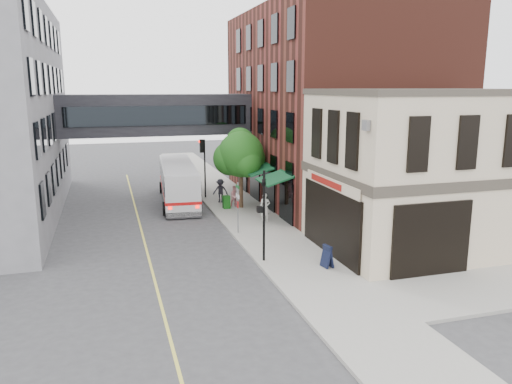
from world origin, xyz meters
TOP-DOWN VIEW (x-y plane):
  - ground at (0.00, 0.00)m, footprint 120.00×120.00m
  - sidewalk_main at (2.00, 14.00)m, footprint 4.00×60.00m
  - corner_building at (8.97, 2.00)m, footprint 10.19×8.12m
  - brick_building at (9.98, 15.00)m, footprint 13.76×18.00m
  - skyway_bridge at (-3.00, 18.00)m, footprint 14.00×3.18m
  - traffic_signal_near at (0.37, 2.00)m, footprint 0.44×0.22m
  - traffic_signal_far at (0.26, 17.00)m, footprint 0.53×0.28m
  - street_sign_pole at (0.39, 7.00)m, footprint 0.08×0.75m
  - street_tree at (2.19, 13.22)m, footprint 3.80×3.20m
  - lane_marking at (-5.00, 10.00)m, footprint 0.12×40.00m
  - bus at (-1.73, 16.67)m, footprint 3.24×10.92m
  - pedestrian_a at (2.69, 9.00)m, footprint 0.77×0.65m
  - pedestrian_b at (1.83, 13.35)m, footprint 0.79×0.64m
  - pedestrian_c at (1.15, 15.01)m, footprint 1.31×1.09m
  - newspaper_box at (1.12, 13.00)m, footprint 0.50×0.45m
  - sandwich_board at (3.00, 0.24)m, footprint 0.50×0.67m

SIDE VIEW (x-z plane):
  - ground at x=0.00m, z-range 0.00..0.00m
  - lane_marking at x=-5.00m, z-range 0.00..0.01m
  - sidewalk_main at x=2.00m, z-range 0.00..0.15m
  - newspaper_box at x=1.12m, z-range 0.15..1.07m
  - sandwich_board at x=3.00m, z-range 0.15..1.23m
  - pedestrian_b at x=1.83m, z-range 0.15..1.66m
  - pedestrian_c at x=1.15m, z-range 0.15..1.91m
  - pedestrian_a at x=2.69m, z-range 0.15..1.96m
  - bus at x=-1.73m, z-range 0.17..3.07m
  - street_sign_pole at x=0.39m, z-range 0.43..3.43m
  - traffic_signal_near at x=0.37m, z-range 0.68..5.28m
  - traffic_signal_far at x=0.26m, z-range 1.09..5.59m
  - street_tree at x=2.19m, z-range 1.11..6.71m
  - corner_building at x=8.97m, z-range -0.01..8.44m
  - skyway_bridge at x=-3.00m, z-range 5.00..8.00m
  - brick_building at x=9.98m, z-range -0.01..13.99m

